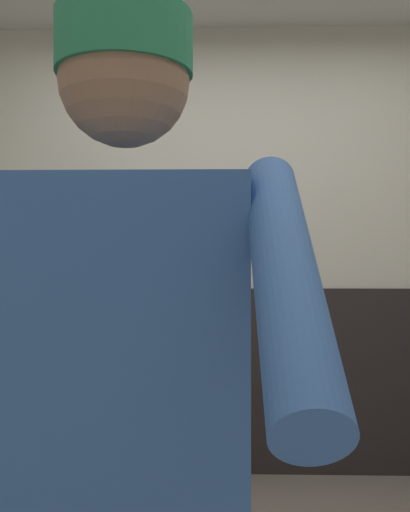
# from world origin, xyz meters

# --- Properties ---
(wall_back) EXTENTS (4.35, 0.12, 2.58)m
(wall_back) POSITION_xyz_m (0.00, 1.69, 1.29)
(wall_back) COLOR beige
(wall_back) RESTS_ON ground_plane
(wainscot_band_back) EXTENTS (3.75, 0.03, 1.06)m
(wainscot_band_back) POSITION_xyz_m (0.00, 1.61, 0.53)
(wainscot_band_back) COLOR black
(wainscot_band_back) RESTS_ON ground_plane
(urinal_solo) EXTENTS (0.40, 0.34, 1.24)m
(urinal_solo) POSITION_xyz_m (-0.26, 1.47, 0.78)
(urinal_solo) COLOR white
(urinal_solo) RESTS_ON ground_plane
(person) EXTENTS (0.66, 0.60, 1.68)m
(person) POSITION_xyz_m (-0.26, -0.55, 1.00)
(person) COLOR #2D3342
(person) RESTS_ON ground_plane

